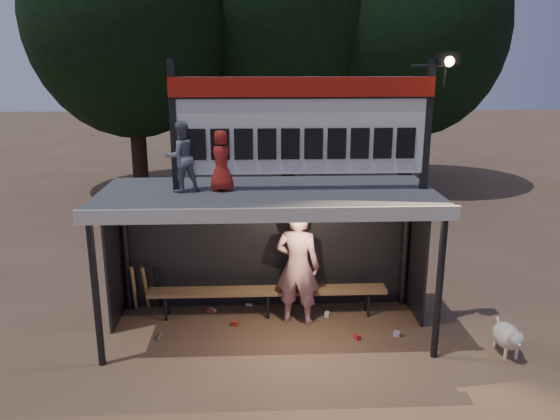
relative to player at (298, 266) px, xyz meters
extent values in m
plane|color=brown|center=(-0.48, -0.29, -0.99)|extent=(80.00, 80.00, 0.00)
imported|color=white|center=(0.00, 0.00, 0.00)|extent=(0.82, 0.66, 1.97)
imported|color=slate|center=(-1.74, -0.31, 1.86)|extent=(0.63, 0.59, 1.04)
imported|color=#AB231A|center=(-1.16, -0.29, 1.80)|extent=(0.46, 0.30, 0.93)
cube|color=#404042|center=(-0.48, -0.29, 1.27)|extent=(5.00, 2.00, 0.12)
cube|color=beige|center=(-0.48, -1.31, 1.23)|extent=(5.10, 0.06, 0.20)
cylinder|color=black|center=(-2.88, -1.19, 0.11)|extent=(0.10, 0.10, 2.20)
cylinder|color=black|center=(1.92, -1.19, 0.11)|extent=(0.10, 0.10, 2.20)
cylinder|color=black|center=(-2.88, 0.61, 0.11)|extent=(0.10, 0.10, 2.20)
cylinder|color=black|center=(1.92, 0.61, 0.11)|extent=(0.10, 0.10, 2.20)
cube|color=black|center=(-0.48, 0.71, 0.11)|extent=(5.00, 0.04, 2.20)
cube|color=black|center=(-2.98, 0.21, 0.11)|extent=(0.04, 1.00, 2.20)
cube|color=black|center=(2.02, 0.21, 0.11)|extent=(0.04, 1.00, 2.20)
cylinder|color=black|center=(-0.48, 0.71, 1.16)|extent=(5.00, 0.06, 0.06)
cube|color=black|center=(-1.83, -0.29, 2.28)|extent=(0.10, 0.10, 1.90)
cube|color=black|center=(1.87, -0.29, 2.28)|extent=(0.10, 0.10, 1.90)
cube|color=silver|center=(0.02, -0.29, 2.28)|extent=(3.80, 0.08, 1.40)
cube|color=#A0160B|center=(0.02, -0.34, 2.84)|extent=(3.80, 0.04, 0.28)
cube|color=black|center=(0.02, -0.35, 2.69)|extent=(3.80, 0.02, 0.03)
cube|color=black|center=(-1.51, -0.34, 2.03)|extent=(0.27, 0.03, 0.45)
cube|color=black|center=(-1.17, -0.34, 2.03)|extent=(0.27, 0.03, 0.45)
cube|color=black|center=(-0.83, -0.34, 2.03)|extent=(0.27, 0.03, 0.45)
cube|color=black|center=(-0.49, -0.34, 2.03)|extent=(0.27, 0.03, 0.45)
cube|color=black|center=(-0.15, -0.34, 2.03)|extent=(0.27, 0.03, 0.45)
cube|color=black|center=(0.19, -0.34, 2.03)|extent=(0.27, 0.03, 0.45)
cube|color=black|center=(0.53, -0.34, 2.03)|extent=(0.27, 0.03, 0.45)
cube|color=black|center=(0.87, -0.34, 2.03)|extent=(0.27, 0.03, 0.45)
cube|color=black|center=(1.21, -0.34, 2.03)|extent=(0.27, 0.03, 0.45)
cube|color=black|center=(1.55, -0.34, 2.03)|extent=(0.27, 0.03, 0.45)
cylinder|color=black|center=(1.82, -0.29, 3.13)|extent=(0.50, 0.04, 0.04)
cylinder|color=black|center=(2.07, -0.29, 2.98)|extent=(0.04, 0.04, 0.30)
cube|color=black|center=(2.07, -0.34, 3.23)|extent=(0.30, 0.22, 0.18)
sphere|color=#FFD88C|center=(2.07, -0.43, 3.19)|extent=(0.14, 0.14, 0.14)
cube|color=olive|center=(-0.48, 0.26, -0.54)|extent=(4.00, 0.35, 0.06)
cylinder|color=black|center=(-2.18, 0.14, -0.76)|extent=(0.05, 0.05, 0.45)
cylinder|color=black|center=(-2.18, 0.38, -0.76)|extent=(0.05, 0.05, 0.45)
cylinder|color=black|center=(-0.48, 0.14, -0.76)|extent=(0.05, 0.05, 0.45)
cylinder|color=black|center=(-0.48, 0.38, -0.76)|extent=(0.05, 0.05, 0.45)
cylinder|color=black|center=(1.22, 0.14, -0.76)|extent=(0.05, 0.05, 0.45)
cylinder|color=black|center=(1.22, 0.38, -0.76)|extent=(0.05, 0.05, 0.45)
cylinder|color=black|center=(-4.48, 9.71, 0.88)|extent=(0.50, 0.50, 3.74)
ellipsoid|color=black|center=(-4.48, 9.71, 4.54)|extent=(6.46, 6.46, 7.48)
cylinder|color=black|center=(0.52, 11.21, 1.10)|extent=(0.50, 0.50, 4.18)
cylinder|color=black|center=(4.52, 10.21, 0.77)|extent=(0.50, 0.50, 3.52)
ellipsoid|color=black|center=(4.52, 10.21, 4.21)|extent=(6.08, 6.08, 7.04)
ellipsoid|color=beige|center=(3.02, -1.12, -0.72)|extent=(0.36, 0.58, 0.36)
sphere|color=beige|center=(3.02, -1.40, -0.63)|extent=(0.22, 0.22, 0.22)
cone|color=beige|center=(3.02, -1.50, -0.65)|extent=(0.10, 0.10, 0.10)
cone|color=beige|center=(2.97, -1.42, -0.53)|extent=(0.06, 0.06, 0.07)
cone|color=beige|center=(3.07, -1.42, -0.53)|extent=(0.06, 0.06, 0.07)
cylinder|color=beige|center=(2.94, -1.30, -0.90)|extent=(0.05, 0.05, 0.18)
cylinder|color=silver|center=(3.10, -1.30, -0.90)|extent=(0.05, 0.05, 0.18)
cylinder|color=white|center=(2.94, -0.94, -0.90)|extent=(0.05, 0.05, 0.18)
cylinder|color=beige|center=(3.10, -0.94, -0.90)|extent=(0.05, 0.05, 0.18)
cylinder|color=silver|center=(3.02, -0.82, -0.65)|extent=(0.04, 0.16, 0.14)
cylinder|color=#9F7C4A|center=(-2.77, 0.53, -0.56)|extent=(0.08, 0.27, 0.84)
cylinder|color=olive|center=(-2.57, 0.53, -0.56)|extent=(0.09, 0.30, 0.83)
cylinder|color=black|center=(-2.37, 0.53, -0.56)|extent=(0.07, 0.32, 0.83)
cube|color=red|center=(0.89, -0.63, -0.95)|extent=(0.10, 0.12, 0.08)
cylinder|color=#B2B2B7|center=(-2.19, -0.48, -0.95)|extent=(0.07, 0.12, 0.07)
cube|color=silver|center=(0.52, 0.16, -0.95)|extent=(0.09, 0.11, 0.08)
cylinder|color=red|center=(-1.48, 0.39, -0.95)|extent=(0.14, 0.12, 0.07)
cube|color=#AFAFB4|center=(1.53, -0.56, -0.95)|extent=(0.12, 0.11, 0.08)
cylinder|color=beige|center=(-1.43, 0.44, -0.95)|extent=(0.13, 0.13, 0.07)
cube|color=red|center=(-1.03, -0.10, -0.95)|extent=(0.12, 0.11, 0.08)
cylinder|color=silver|center=(-0.80, 0.60, -0.95)|extent=(0.13, 0.09, 0.07)
camera|label=1|loc=(-0.65, -8.23, 3.20)|focal=35.00mm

